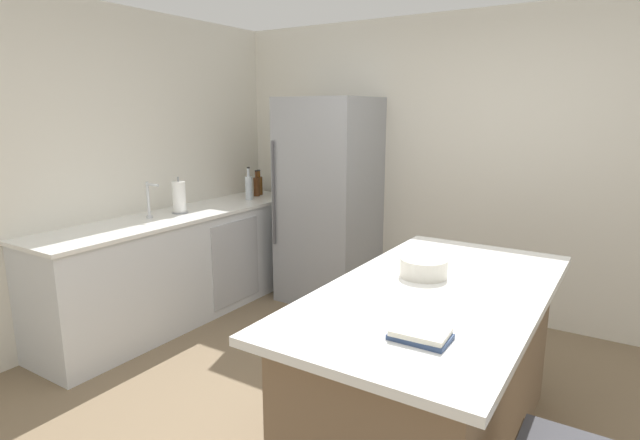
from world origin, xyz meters
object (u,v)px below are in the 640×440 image
(vinegar_bottle, at_px, (248,187))
(soda_bottle, at_px, (249,187))
(kitchen_island, at_px, (433,371))
(cookbook_stack, at_px, (420,334))
(olive_oil_bottle, at_px, (274,182))
(mixing_bowl, at_px, (424,267))
(refrigerator, at_px, (329,201))
(syrup_bottle, at_px, (257,186))
(paper_towel_roll, at_px, (179,198))
(sink_faucet, at_px, (149,199))
(whiskey_bottle, at_px, (259,185))

(vinegar_bottle, xyz_separation_m, soda_bottle, (0.08, -0.09, 0.02))
(kitchen_island, relative_size, cookbook_stack, 8.64)
(olive_oil_bottle, height_order, mixing_bowl, olive_oil_bottle)
(refrigerator, relative_size, syrup_bottle, 7.14)
(refrigerator, height_order, cookbook_stack, refrigerator)
(kitchen_island, bearing_deg, olive_oil_bottle, 143.05)
(refrigerator, distance_m, vinegar_bottle, 0.89)
(paper_towel_roll, bearing_deg, syrup_bottle, 90.33)
(sink_faucet, relative_size, paper_towel_roll, 0.96)
(sink_faucet, distance_m, cookbook_stack, 2.84)
(vinegar_bottle, relative_size, cookbook_stack, 1.21)
(paper_towel_roll, bearing_deg, cookbook_stack, -24.17)
(whiskey_bottle, bearing_deg, cookbook_stack, -40.59)
(syrup_bottle, relative_size, cookbook_stack, 1.18)
(whiskey_bottle, xyz_separation_m, soda_bottle, (0.11, -0.29, 0.02))
(vinegar_bottle, bearing_deg, cookbook_stack, -38.39)
(vinegar_bottle, bearing_deg, refrigerator, 7.87)
(refrigerator, relative_size, cookbook_stack, 8.44)
(paper_towel_roll, relative_size, soda_bottle, 0.97)
(paper_towel_roll, bearing_deg, vinegar_bottle, 91.23)
(paper_towel_roll, distance_m, mixing_bowl, 2.43)
(kitchen_island, height_order, paper_towel_roll, paper_towel_roll)
(syrup_bottle, height_order, vinegar_bottle, vinegar_bottle)
(soda_bottle, bearing_deg, sink_faucet, -94.90)
(refrigerator, height_order, soda_bottle, refrigerator)
(sink_faucet, relative_size, soda_bottle, 0.93)
(olive_oil_bottle, bearing_deg, mixing_bowl, -36.21)
(vinegar_bottle, bearing_deg, syrup_bottle, 82.76)
(sink_faucet, bearing_deg, cookbook_stack, -18.68)
(mixing_bowl, bearing_deg, syrup_bottle, 147.90)
(olive_oil_bottle, distance_m, soda_bottle, 0.39)
(kitchen_island, xyz_separation_m, paper_towel_roll, (-2.51, 0.60, 0.59))
(kitchen_island, distance_m, mixing_bowl, 0.54)
(paper_towel_roll, xyz_separation_m, whiskey_bottle, (-0.04, 1.12, -0.03))
(sink_faucet, bearing_deg, paper_towel_roll, 83.31)
(whiskey_bottle, bearing_deg, syrup_bottle, -65.68)
(refrigerator, xyz_separation_m, cookbook_stack, (1.80, -2.24, -0.02))
(sink_faucet, relative_size, mixing_bowl, 1.19)
(vinegar_bottle, bearing_deg, mixing_bowl, -30.04)
(paper_towel_roll, relative_size, mixing_bowl, 1.24)
(olive_oil_bottle, xyz_separation_m, whiskey_bottle, (-0.12, -0.11, -0.02))
(vinegar_bottle, bearing_deg, olive_oil_bottle, 71.56)
(sink_faucet, xyz_separation_m, mixing_bowl, (2.42, -0.18, -0.11))
(syrup_bottle, bearing_deg, olive_oil_bottle, 65.60)
(cookbook_stack, bearing_deg, olive_oil_bottle, 136.82)
(sink_faucet, height_order, cookbook_stack, sink_faucet)
(kitchen_island, height_order, olive_oil_bottle, olive_oil_bottle)
(mixing_bowl, bearing_deg, soda_bottle, 150.80)
(cookbook_stack, relative_size, mixing_bowl, 0.89)
(olive_oil_bottle, relative_size, soda_bottle, 0.96)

